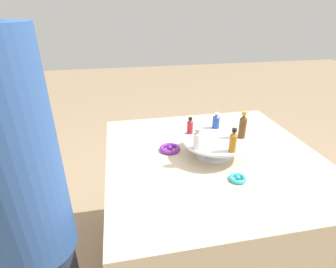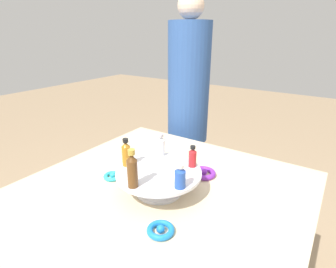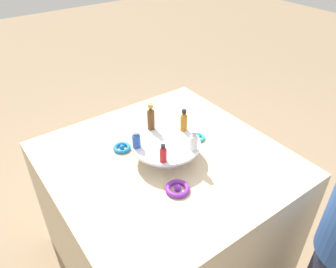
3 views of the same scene
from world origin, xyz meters
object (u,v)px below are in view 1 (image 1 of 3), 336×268
object	(u,v)px
ribbon_bow_blue	(235,138)
person_figure	(31,218)
bottle_amber	(233,141)
ribbon_bow_teal	(238,178)
display_stand	(214,144)
bottle_blue	(216,121)
bottle_red	(190,126)
ribbon_bow_purple	(170,148)
bottle_brown	(243,126)
bottle_clear	(197,139)

from	to	relation	value
ribbon_bow_blue	person_figure	distance (m)	1.07
bottle_amber	person_figure	size ratio (longest dim) A/B	0.07
bottle_amber	ribbon_bow_teal	bearing A→B (deg)	-2.78
display_stand	bottle_amber	bearing A→B (deg)	14.06
display_stand	bottle_amber	size ratio (longest dim) A/B	2.90
ribbon_bow_blue	bottle_blue	bearing A→B (deg)	-85.04
bottle_blue	bottle_red	xyz separation A→B (m)	(0.04, -0.15, 0.00)
bottle_blue	ribbon_bow_blue	size ratio (longest dim) A/B	0.98
ribbon_bow_purple	ribbon_bow_teal	distance (m)	0.39
bottle_amber	person_figure	world-z (taller)	person_figure
display_stand	bottle_red	world-z (taller)	bottle_red
bottle_brown	bottle_red	distance (m)	0.26
bottle_brown	bottle_red	world-z (taller)	bottle_brown
bottle_brown	ribbon_bow_blue	world-z (taller)	bottle_brown
bottle_brown	ribbon_bow_purple	xyz separation A→B (m)	(-0.10, -0.34, -0.14)
bottle_clear	bottle_amber	world-z (taller)	bottle_amber
bottle_clear	ribbon_bow_purple	distance (m)	0.22
display_stand	ribbon_bow_blue	xyz separation A→B (m)	(-0.14, 0.18, -0.05)
ribbon_bow_teal	person_figure	bearing A→B (deg)	-83.04
ribbon_bow_blue	ribbon_bow_teal	bearing A→B (deg)	-22.80
bottle_red	person_figure	world-z (taller)	person_figure
bottle_brown	person_figure	size ratio (longest dim) A/B	0.09
ribbon_bow_purple	bottle_blue	bearing A→B (deg)	98.32
bottle_brown	ribbon_bow_purple	bearing A→B (deg)	-105.76
bottle_red	ribbon_bow_blue	bearing A→B (deg)	99.97
bottle_red	bottle_blue	bearing A→B (deg)	104.06
ribbon_bow_teal	bottle_clear	bearing A→B (deg)	-136.85
ribbon_bow_teal	bottle_brown	bearing A→B (deg)	153.63
ribbon_bow_purple	ribbon_bow_blue	distance (m)	0.39
ribbon_bow_teal	ribbon_bow_blue	distance (m)	0.39
ribbon_bow_purple	bottle_brown	bearing A→B (deg)	74.24
bottle_amber	ribbon_bow_blue	distance (m)	0.33
bottle_red	ribbon_bow_purple	xyz separation A→B (m)	(-0.00, -0.11, -0.12)
ribbon_bow_purple	ribbon_bow_teal	size ratio (longest dim) A/B	1.39
bottle_brown	bottle_red	xyz separation A→B (m)	(-0.10, -0.24, -0.02)
bottle_clear	ribbon_bow_teal	distance (m)	0.25
bottle_clear	ribbon_bow_purple	world-z (taller)	bottle_clear
ribbon_bow_teal	ribbon_bow_blue	xyz separation A→B (m)	(-0.36, 0.15, 0.00)
bottle_red	ribbon_bow_purple	bearing A→B (deg)	-90.42
bottle_amber	ribbon_bow_teal	distance (m)	0.16
ribbon_bow_teal	person_figure	world-z (taller)	person_figure
bottle_clear	bottle_brown	distance (m)	0.26
display_stand	ribbon_bow_blue	distance (m)	0.23
bottle_blue	bottle_clear	bearing A→B (deg)	-39.94
bottle_brown	ribbon_bow_blue	xyz separation A→B (m)	(-0.15, 0.05, -0.15)
ribbon_bow_teal	ribbon_bow_blue	size ratio (longest dim) A/B	0.88
bottle_brown	bottle_blue	size ratio (longest dim) A/B	1.61
bottle_clear	bottle_amber	xyz separation A→B (m)	(0.06, 0.15, 0.01)
ribbon_bow_purple	person_figure	size ratio (longest dim) A/B	0.07
display_stand	ribbon_bow_blue	size ratio (longest dim) A/B	3.74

